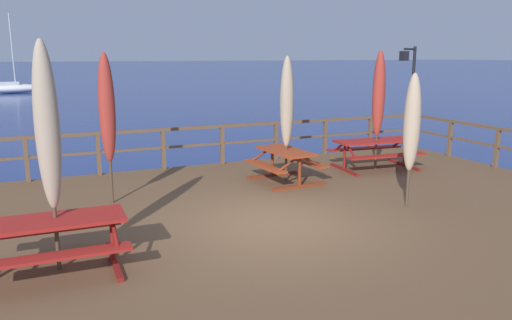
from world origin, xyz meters
TOP-DOWN VIEW (x-y plane):
  - ground_plane at (0.00, 0.00)m, footprint 600.00×600.00m
  - wooden_deck at (0.00, 0.00)m, footprint 14.98×10.29m
  - railing_waterside_far at (-0.00, 5.00)m, footprint 14.78×0.10m
  - picnic_table_front_left at (-3.67, -0.67)m, footprint 1.98×1.42m
  - picnic_table_mid_centre at (4.35, 2.89)m, footprint 2.28×1.57m
  - picnic_table_mid_right at (1.53, 2.56)m, footprint 1.53×1.71m
  - patio_umbrella_tall_mid_left at (-3.61, -0.61)m, footprint 0.32×0.32m
  - patio_umbrella_tall_back_left at (4.31, 2.82)m, footprint 0.32×0.32m
  - patio_umbrella_short_back at (1.57, 2.60)m, footprint 0.32×0.32m
  - patio_umbrella_short_front at (-2.48, 2.41)m, footprint 0.32×0.32m
  - patio_umbrella_tall_back_right at (2.83, -0.20)m, footprint 0.32×0.32m
  - lamp_post_hooked at (6.60, 4.39)m, footprint 0.67×0.31m
  - sailboat_distant at (-6.17, 47.74)m, footprint 6.17×2.45m

SIDE VIEW (x-z plane):
  - ground_plane at x=0.00m, z-range 0.00..0.00m
  - wooden_deck at x=0.00m, z-range 0.00..0.80m
  - sailboat_distant at x=-6.17m, z-range -3.35..4.37m
  - picnic_table_mid_right at x=1.53m, z-range 0.96..1.73m
  - picnic_table_front_left at x=-3.67m, z-range 0.97..1.75m
  - picnic_table_mid_centre at x=4.35m, z-range 0.98..1.75m
  - railing_waterside_far at x=0.00m, z-range 0.99..2.08m
  - patio_umbrella_tall_back_right at x=2.83m, z-range 1.15..3.78m
  - patio_umbrella_short_back at x=1.57m, z-range 1.20..4.13m
  - patio_umbrella_short_front at x=-2.48m, z-range 1.21..4.21m
  - patio_umbrella_tall_back_left at x=4.31m, z-range 1.21..4.28m
  - patio_umbrella_tall_mid_left at x=-3.61m, z-range 1.23..4.39m
  - lamp_post_hooked at x=6.60m, z-range 1.31..4.51m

